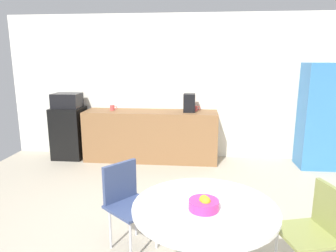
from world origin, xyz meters
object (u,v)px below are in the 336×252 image
fruit_bowl (204,204)px  microwave (67,100)px  mini_fridge (69,133)px  locker_cabinet (320,116)px  mug_white (112,108)px  chair_olive (319,223)px  chair_navy (126,195)px  coffee_maker (189,103)px  round_table (204,224)px  mug_green (196,108)px

fruit_bowl → microwave: bearing=126.4°
mini_fridge → fruit_bowl: bearing=-53.6°
microwave → fruit_bowl: bearing=-53.6°
locker_cabinet → mug_white: bearing=178.0°
mini_fridge → mug_white: size_ratio=7.30×
locker_cabinet → fruit_bowl: locker_cabinet is taller
chair_olive → fruit_bowl: fruit_bowl is taller
locker_cabinet → chair_navy: size_ratio=2.11×
fruit_bowl → chair_olive: bearing=18.3°
locker_cabinet → coffee_maker: bearing=177.4°
round_table → mug_green: 3.34m
mini_fridge → round_table: mini_fridge is taller
locker_cabinet → chair_olive: 3.07m
round_table → chair_navy: chair_navy is taller
round_table → chair_olive: chair_olive is taller
locker_cabinet → chair_navy: bearing=-137.0°
coffee_maker → mug_white: bearing=178.9°
locker_cabinet → microwave: bearing=178.7°
fruit_bowl → mug_white: size_ratio=1.69×
microwave → mini_fridge: bearing=0.0°
locker_cabinet → chair_olive: bearing=-110.0°
mini_fridge → coffee_maker: size_ratio=2.94×
microwave → chair_olive: 4.51m
fruit_bowl → mug_green: size_ratio=1.69×
mini_fridge → round_table: bearing=-53.0°
chair_navy → microwave: bearing=122.9°
mug_green → chair_olive: bearing=-71.7°
microwave → coffee_maker: bearing=0.0°
locker_cabinet → mug_white: 3.56m
mini_fridge → mug_green: size_ratio=7.30×
mini_fridge → chair_navy: mini_fridge is taller
locker_cabinet → round_table: 3.70m
mini_fridge → chair_olive: (3.34, -2.97, 0.05)m
chair_navy → coffee_maker: (0.53, 2.62, 0.54)m
mug_white → mug_green: bearing=2.7°
mini_fridge → mug_white: mug_white is taller
microwave → chair_navy: size_ratio=0.58×
fruit_bowl → coffee_maker: coffee_maker is taller
microwave → mug_white: (0.83, 0.03, -0.12)m
mini_fridge → mug_green: 2.38m
chair_navy → coffee_maker: coffee_maker is taller
chair_olive → fruit_bowl: 1.02m
chair_navy → mug_white: mug_white is taller
mini_fridge → chair_navy: bearing=-57.1°
locker_cabinet → chair_olive: (-1.04, -2.87, -0.35)m
fruit_bowl → chair_navy: bearing=137.9°
locker_cabinet → round_table: size_ratio=1.64×
chair_olive → mug_white: (-2.51, 2.99, 0.43)m
coffee_maker → chair_navy: bearing=-101.4°
mug_green → round_table: bearing=-88.3°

